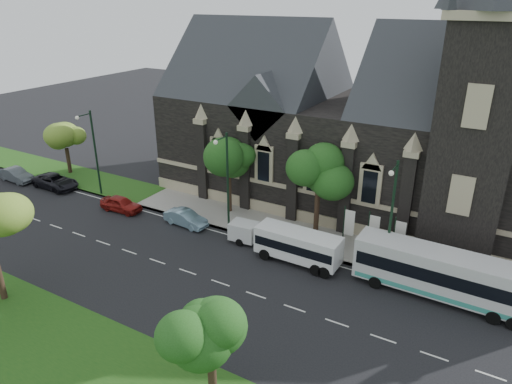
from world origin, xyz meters
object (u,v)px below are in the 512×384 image
Objects in this scene: banner_flag_right at (397,237)px; car_far_grey at (16,175)px; banner_flag_center at (372,231)px; tree_walk_right at (322,172)px; tree_park_east at (215,335)px; car_far_black at (55,181)px; car_far_red at (121,204)px; street_lamp_near at (391,213)px; street_lamp_far at (93,149)px; tour_coach at (442,274)px; sedan at (186,218)px; street_lamp_mid at (226,178)px; box_trailer at (244,231)px; tree_walk_far at (67,135)px; shuttle_bus at (298,245)px; banner_flag_left at (347,225)px; tree_walk_left at (231,156)px.

banner_flag_right is 0.87× the size of car_far_grey.
banner_flag_center is at bearing 180.00° from banner_flag_right.
tree_walk_right is 1.95× the size of banner_flag_center.
tree_park_east reaches higher than car_far_black.
car_far_grey is (-15.95, -0.16, 0.03)m from car_far_red.
street_lamp_near is 1.00× the size of street_lamp_far.
sedan is at bearing -178.86° from tour_coach.
street_lamp_mid is 2.71× the size of box_trailer.
banner_flag_right reaches higher than car_far_grey.
tree_walk_far is 1.47× the size of sedan.
car_far_grey reaches higher than car_far_red.
sedan is (-18.21, -2.84, -1.68)m from banner_flag_right.
tree_walk_right is at bearing -63.72° from sedan.
car_far_red is at bearing -20.55° from tree_walk_far.
street_lamp_mid reaches higher than tour_coach.
tour_coach reaches higher than car_far_black.
street_lamp_far reaches higher than tour_coach.
street_lamp_far is 34.28m from tour_coach.
street_lamp_near is (3.82, 16.42, 0.49)m from tree_park_east.
street_lamp_mid is (23.82, -3.08, 0.49)m from tree_walk_far.
shuttle_bus is at bearing -175.16° from tour_coach.
box_trailer is at bearing -160.79° from banner_flag_left.
car_far_red is (-11.27, -1.62, -4.38)m from street_lamp_mid.
car_far_red is (-13.52, -0.73, -0.26)m from box_trailer.
banner_flag_center reaches higher than shuttle_bus.
street_lamp_far is 12.89m from sedan.
tree_walk_right reaches higher than car_far_black.
street_lamp_mid is 1.96× the size of car_far_grey.
banner_flag_left is 8.33m from tour_coach.
sedan is (-22.04, -0.04, -1.18)m from tour_coach.
banner_flag_center is at bearing -82.96° from car_far_grey.
shuttle_bus is (0.41, -5.21, -4.30)m from tree_walk_right.
box_trailer is at bearing 117.05° from tree_park_east.
tour_coach is at bearing -36.17° from banner_flag_right.
box_trailer is 6.18m from sedan.
car_far_red is 10.45m from car_far_black.
street_lamp_far reaches higher than sedan.
banner_flag_right is (4.00, 0.00, 0.00)m from banner_flag_left.
sedan is (12.08, -0.93, -4.41)m from street_lamp_far.
sedan is (-14.21, -2.84, -1.68)m from banner_flag_left.
street_lamp_mid is at bearing -153.35° from tree_walk_right.
car_far_red is 0.93× the size of car_far_grey.
tree_walk_left is 12.66m from banner_flag_left.
shuttle_bus is at bearing -87.98° from car_far_grey.
shuttle_bus reaches higher than box_trailer.
tree_walk_left is 0.85× the size of street_lamp_far.
sedan is (-11.13, -4.55, -5.11)m from tree_walk_right.
car_far_grey is (-41.23, -1.78, -4.35)m from street_lamp_near.
tree_walk_far is 26.62m from box_trailer.
banner_flag_left is (10.29, 1.91, -2.73)m from street_lamp_mid.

